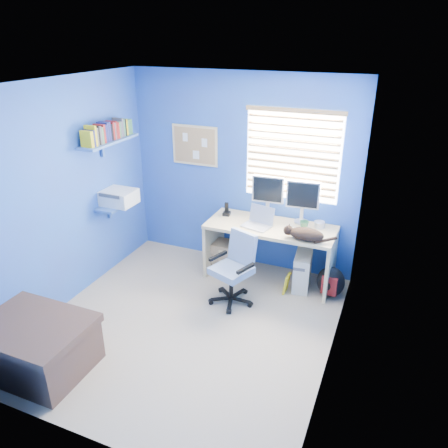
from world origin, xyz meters
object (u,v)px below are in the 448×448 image
at_px(cat, 306,234).
at_px(tower_pc, 302,270).
at_px(office_chair, 234,277).
at_px(laptop, 257,218).
at_px(desk, 270,253).

xyz_separation_m(cat, tower_pc, (-0.05, 0.19, -0.59)).
bearing_deg(office_chair, tower_pc, 42.54).
height_order(laptop, cat, laptop).
height_order(cat, office_chair, cat).
xyz_separation_m(desk, cat, (0.48, -0.22, 0.44)).
height_order(desk, laptop, laptop).
distance_m(desk, laptop, 0.51).
distance_m(laptop, office_chair, 0.77).
relative_size(cat, tower_pc, 0.89).
bearing_deg(desk, cat, -24.54).
bearing_deg(cat, tower_pc, 103.39).
distance_m(desk, tower_pc, 0.46).
distance_m(laptop, tower_pc, 0.86).
xyz_separation_m(tower_pc, office_chair, (-0.67, -0.61, 0.09)).
bearing_deg(cat, desk, 155.13).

